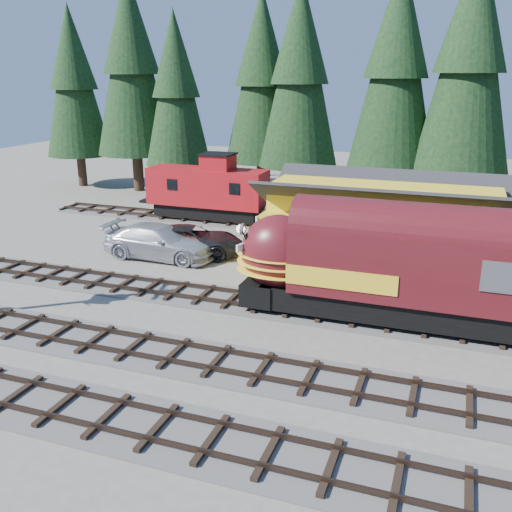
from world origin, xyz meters
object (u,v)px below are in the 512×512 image
(pickup_truck_a, at_px, (190,241))
(pickup_truck_b, at_px, (160,242))
(locomotive, at_px, (399,272))
(caboose, at_px, (208,190))
(depot, at_px, (381,221))

(pickup_truck_a, xyz_separation_m, pickup_truck_b, (-1.44, -1.14, 0.10))
(locomotive, height_order, caboose, caboose)
(depot, bearing_deg, locomotive, -75.48)
(locomotive, relative_size, caboose, 1.71)
(depot, distance_m, locomotive, 6.74)
(locomotive, height_order, pickup_truck_b, locomotive)
(caboose, bearing_deg, pickup_truck_b, -83.90)
(pickup_truck_a, relative_size, pickup_truck_b, 0.93)
(depot, relative_size, locomotive, 0.84)
(depot, height_order, locomotive, depot)
(depot, distance_m, caboose, 15.52)
(caboose, relative_size, pickup_truck_a, 1.39)
(depot, distance_m, pickup_truck_a, 11.36)
(depot, bearing_deg, caboose, 151.08)
(pickup_truck_b, bearing_deg, locomotive, -108.71)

